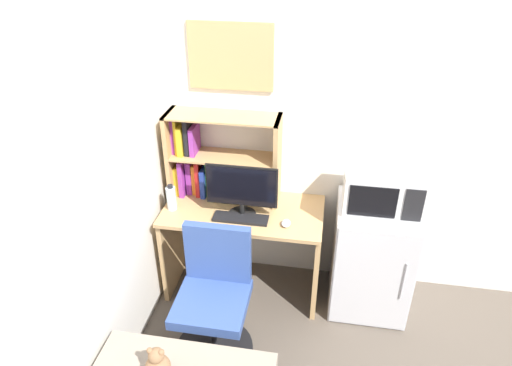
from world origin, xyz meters
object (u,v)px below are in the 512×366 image
Objects in this scene: computer_mouse at (286,223)px; water_bottle at (171,198)px; desk_chair at (214,303)px; keyboard at (241,218)px; mini_fridge at (371,258)px; microwave at (382,190)px; teddy_bear at (158,365)px; monitor at (242,189)px; wall_corkboard at (231,56)px; hutch_bookshelf at (207,157)px.

water_bottle is (-0.84, 0.07, 0.07)m from computer_mouse.
water_bottle is 0.22× the size of desk_chair.
keyboard is 1.01m from mini_fridge.
microwave is at bearing 12.86° from computer_mouse.
teddy_bear is (-1.17, -1.24, -0.45)m from microwave.
computer_mouse is 0.69m from microwave.
monitor is 2.51× the size of water_bottle.
microwave is at bearing 46.70° from teddy_bear.
computer_mouse is 0.44× the size of water_bottle.
computer_mouse reaches higher than teddy_bear.
mini_fridge is 4.21× the size of teddy_bear.
microwave reaches higher than mini_fridge.
mini_fridge is 0.96× the size of desk_chair.
computer_mouse is 0.43× the size of teddy_bear.
mini_fridge is at bearing 12.60° from computer_mouse.
monitor is at bearing 91.31° from keyboard.
keyboard is 4.41× the size of computer_mouse.
computer_mouse is 0.15× the size of wall_corkboard.
water_bottle reaches higher than desk_chair.
mini_fridge reaches higher than keyboard.
monitor reaches higher than mini_fridge.
wall_corkboard reaches higher than computer_mouse.
wall_corkboard reaches higher than teddy_bear.
desk_chair is (0.23, -0.78, -0.67)m from hutch_bookshelf.
microwave reaches higher than computer_mouse.
desk_chair is at bearing 78.13° from teddy_bear.
hutch_bookshelf is 9.28× the size of computer_mouse.
keyboard is at bearing 78.71° from teddy_bear.
microwave is at bearing 29.99° from desk_chair.
wall_corkboard is at bearing 86.71° from teddy_bear.
desk_chair is at bearing -50.46° from water_bottle.
monitor is 0.58× the size of mini_fridge.
water_bottle is 0.23× the size of mini_fridge.
computer_mouse is 0.72m from desk_chair.
monitor is 0.90m from wall_corkboard.
hutch_bookshelf is 4.07× the size of water_bottle.
monitor is 0.95m from microwave.
monitor reaches higher than computer_mouse.
desk_chair reaches higher than teddy_bear.
mini_fridge is at bearing -8.38° from hutch_bookshelf.
keyboard is 0.32m from computer_mouse.
wall_corkboard reaches higher than microwave.
wall_corkboard is at bearing 136.66° from computer_mouse.
wall_corkboard is (0.18, 0.11, 0.72)m from hutch_bookshelf.
microwave reaches higher than teddy_bear.
wall_corkboard is at bearing 30.97° from hutch_bookshelf.
computer_mouse is at bearing -4.68° from water_bottle.
monitor reaches higher than teddy_bear.
mini_fridge is (0.62, 0.14, -0.33)m from computer_mouse.
teddy_bear is at bearing -101.87° from desk_chair.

